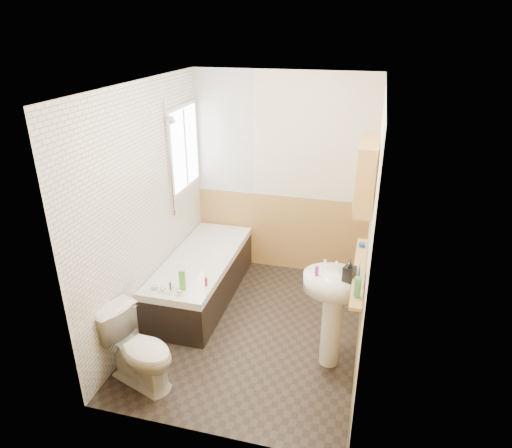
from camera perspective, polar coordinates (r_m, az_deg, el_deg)
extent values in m
plane|color=black|center=(4.98, -0.45, -12.88)|extent=(2.80, 2.80, 0.00)
plane|color=white|center=(4.01, -0.57, 17.03)|extent=(2.80, 2.80, 0.00)
cube|color=#ECE2C3|center=(5.63, 3.27, 5.99)|extent=(2.20, 0.02, 2.50)
cube|color=#ECE2C3|center=(3.16, -7.26, -9.51)|extent=(2.20, 0.02, 2.50)
cube|color=#ECE2C3|center=(4.73, -13.59, 1.77)|extent=(0.02, 2.80, 2.50)
cube|color=#ECE2C3|center=(4.22, 14.23, -1.11)|extent=(0.02, 2.80, 2.50)
cube|color=tan|center=(4.58, 13.00, -9.62)|extent=(0.01, 2.80, 1.00)
cube|color=tan|center=(3.65, -6.49, -19.20)|extent=(2.20, 0.01, 1.00)
cube|color=tan|center=(5.88, 3.05, -1.04)|extent=(2.20, 0.01, 1.00)
cube|color=white|center=(4.72, -13.35, 1.75)|extent=(0.01, 2.80, 2.50)
cube|color=white|center=(5.65, -4.02, 11.31)|extent=(0.75, 0.01, 1.50)
cube|color=white|center=(5.40, -8.94, 9.39)|extent=(0.03, 0.79, 0.99)
cube|color=white|center=(5.40, -8.82, 9.38)|extent=(0.01, 0.70, 0.90)
cube|color=white|center=(5.40, -8.81, 9.38)|extent=(0.01, 0.04, 0.90)
cube|color=black|center=(5.40, -6.74, -6.91)|extent=(0.70, 1.82, 0.45)
cube|color=white|center=(5.27, -6.88, -4.44)|extent=(0.70, 1.82, 0.08)
cube|color=white|center=(5.28, -6.87, -4.53)|extent=(0.56, 1.68, 0.04)
cylinder|color=silver|center=(4.58, -10.61, -7.87)|extent=(0.04, 0.04, 0.14)
sphere|color=silver|center=(4.63, -11.60, -8.01)|extent=(0.06, 0.06, 0.06)
sphere|color=silver|center=(4.56, -9.54, -8.37)|extent=(0.06, 0.06, 0.06)
cylinder|color=silver|center=(5.02, -10.72, 7.86)|extent=(0.02, 0.02, 1.28)
cylinder|color=silver|center=(5.21, -10.23, 1.65)|extent=(0.05, 0.05, 0.02)
cylinder|color=silver|center=(4.89, -11.25, 14.47)|extent=(0.05, 0.05, 0.02)
cylinder|color=silver|center=(4.90, -10.56, 12.63)|extent=(0.07, 0.09, 0.09)
imported|color=white|center=(4.28, -14.39, -14.99)|extent=(0.80, 0.61, 0.70)
cylinder|color=white|center=(4.38, 9.35, -12.75)|extent=(0.18, 0.18, 0.77)
ellipsoid|color=white|center=(4.11, 9.81, -7.22)|extent=(0.56, 0.45, 0.15)
cylinder|color=silver|center=(4.15, 8.59, -4.91)|extent=(0.03, 0.03, 0.08)
cylinder|color=silver|center=(4.14, 11.55, -5.22)|extent=(0.03, 0.03, 0.08)
cylinder|color=silver|center=(4.11, 10.07, -4.82)|extent=(0.02, 0.11, 0.09)
cube|color=tan|center=(4.11, 12.80, -5.66)|extent=(0.10, 1.24, 0.03)
cube|color=tan|center=(3.93, 13.64, 6.06)|extent=(0.15, 0.63, 0.57)
cube|color=silver|center=(3.79, 12.37, 5.49)|extent=(0.01, 0.25, 0.43)
cube|color=silver|center=(4.08, 12.62, 6.80)|extent=(0.01, 0.25, 0.43)
cylinder|color=#388447|center=(3.66, 12.57, -7.72)|extent=(0.07, 0.07, 0.17)
cone|color=#19339E|center=(3.81, 12.76, -6.00)|extent=(0.05, 0.05, 0.22)
cylinder|color=#19339E|center=(4.48, 13.12, -2.57)|extent=(0.06, 0.06, 0.04)
imported|color=black|center=(3.98, 11.57, -6.41)|extent=(0.17, 0.23, 0.09)
cylinder|color=purple|center=(4.02, 7.60, -5.85)|extent=(0.04, 0.04, 0.09)
cube|color=#59C647|center=(4.61, -9.19, -6.96)|extent=(0.07, 0.05, 0.22)
cylinder|color=silver|center=(4.72, -12.53, -7.72)|extent=(0.09, 0.09, 0.04)
cylinder|color=maroon|center=(4.68, -6.26, -7.21)|extent=(0.03, 0.03, 0.09)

